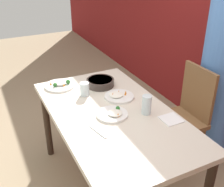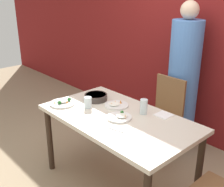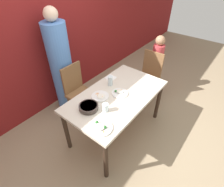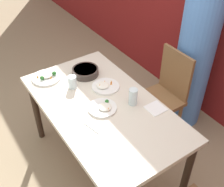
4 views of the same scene
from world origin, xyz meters
The scene contains 15 objects.
ground_plane centered at (0.00, 0.00, 0.00)m, with size 10.00×10.00×0.00m, color #998466.
wall_back centered at (0.00, 1.40, 1.35)m, with size 10.00×0.06×2.70m.
dining_table centered at (0.00, 0.00, 0.67)m, with size 1.47×0.83×0.76m.
chair_adult_spot centered at (-0.05, 0.76, 0.50)m, with size 0.40×0.40×0.94m.
chair_child_spot centered at (1.08, 0.07, 0.50)m, with size 0.40×0.40×0.94m.
person_adult centered at (-0.05, 1.11, 0.81)m, with size 0.36×0.36×1.74m.
person_child centered at (1.35, 0.07, 0.56)m, with size 0.21×0.21×1.18m.
bowl_curry centered at (-0.45, 0.10, 0.79)m, with size 0.24×0.24×0.06m.
plate_rice_adult centered at (0.04, -0.02, 0.77)m, with size 0.23×0.23×0.05m.
plate_rice_child centered at (-0.59, -0.22, 0.77)m, with size 0.26×0.26×0.06m.
plate_noodles centered at (-0.18, 0.14, 0.77)m, with size 0.24×0.24×0.05m.
glass_water_tall centered at (0.12, 0.21, 0.83)m, with size 0.07×0.07×0.14m.
glass_water_short centered at (-0.34, -0.08, 0.81)m, with size 0.08×0.08×0.11m.
napkin_folded centered at (0.27, 0.33, 0.76)m, with size 0.14×0.14×0.01m.
fork_steel centered at (0.18, -0.20, 0.76)m, with size 0.18×0.06×0.01m.
Camera 3 is at (-1.51, -1.11, 2.27)m, focal length 28.00 mm.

